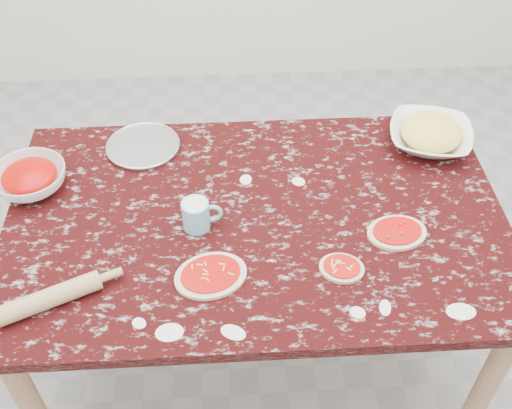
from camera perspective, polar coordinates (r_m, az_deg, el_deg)
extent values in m
plane|color=gray|center=(2.52, 0.00, -13.02)|extent=(4.00, 4.00, 0.00)
cube|color=black|center=(1.94, 0.00, -1.47)|extent=(1.60, 1.00, 0.04)
cube|color=#A5825D|center=(1.99, 0.00, -2.66)|extent=(1.50, 0.90, 0.08)
cylinder|color=#A5825D|center=(2.16, 20.99, -15.65)|extent=(0.07, 0.07, 0.71)
cylinder|color=#A5825D|center=(2.58, -16.74, -1.11)|extent=(0.07, 0.07, 0.71)
cylinder|color=#A5825D|center=(2.63, 15.32, 0.21)|extent=(0.07, 0.07, 0.71)
cylinder|color=#B2B2B7|center=(2.21, -10.64, 5.43)|extent=(0.27, 0.27, 0.01)
imported|color=white|center=(2.13, -20.59, 2.27)|extent=(0.26, 0.26, 0.08)
imported|color=white|center=(2.26, 16.13, 6.20)|extent=(0.36, 0.36, 0.07)
cylinder|color=#75C1DD|center=(1.87, -5.72, -1.00)|extent=(0.09, 0.09, 0.10)
torus|color=#75C1DD|center=(1.87, -4.21, -0.85)|extent=(0.07, 0.02, 0.07)
cylinder|color=silver|center=(1.84, -5.80, -0.24)|extent=(0.07, 0.07, 0.01)
ellipsoid|color=beige|center=(1.76, -4.31, -6.73)|extent=(0.25, 0.22, 0.01)
ellipsoid|color=red|center=(1.76, -4.32, -6.56)|extent=(0.21, 0.18, 0.00)
ellipsoid|color=beige|center=(1.79, 8.11, -6.00)|extent=(0.16, 0.14, 0.01)
ellipsoid|color=red|center=(1.79, 8.13, -5.83)|extent=(0.13, 0.12, 0.00)
ellipsoid|color=beige|center=(1.92, 13.18, -2.62)|extent=(0.21, 0.17, 0.01)
ellipsoid|color=red|center=(1.91, 13.22, -2.45)|extent=(0.17, 0.14, 0.00)
cylinder|color=tan|center=(1.78, -18.92, -8.36)|extent=(0.28, 0.17, 0.06)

